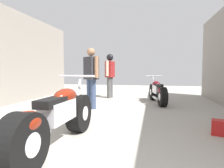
% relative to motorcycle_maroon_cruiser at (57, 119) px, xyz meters
% --- Properties ---
extents(ground_plane, '(18.84, 18.84, 0.00)m').
position_rel_motorcycle_maroon_cruiser_xyz_m(ground_plane, '(0.13, 2.02, -0.39)').
color(ground_plane, '#A8A399').
extents(motorcycle_maroon_cruiser, '(0.60, 2.04, 0.95)m').
position_rel_motorcycle_maroon_cruiser_xyz_m(motorcycle_maroon_cruiser, '(0.00, 0.00, 0.00)').
color(motorcycle_maroon_cruiser, black).
rests_on(motorcycle_maroon_cruiser, ground_plane).
extents(motorcycle_black_naked, '(0.66, 1.84, 0.86)m').
position_rel_motorcycle_maroon_cruiser_xyz_m(motorcycle_black_naked, '(1.38, 3.94, -0.03)').
color(motorcycle_black_naked, black).
rests_on(motorcycle_black_naked, ground_plane).
extents(mechanic_in_blue, '(0.56, 0.51, 1.64)m').
position_rel_motorcycle_maroon_cruiser_xyz_m(mechanic_in_blue, '(-0.42, 2.71, 0.54)').
color(mechanic_in_blue, '#384766').
rests_on(mechanic_in_blue, ground_plane).
extents(mechanic_with_helmet, '(0.30, 0.66, 1.66)m').
position_rel_motorcycle_maroon_cruiser_xyz_m(mechanic_with_helmet, '(-0.37, 4.83, 0.60)').
color(mechanic_with_helmet, '#4C4C4C').
rests_on(mechanic_with_helmet, ground_plane).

